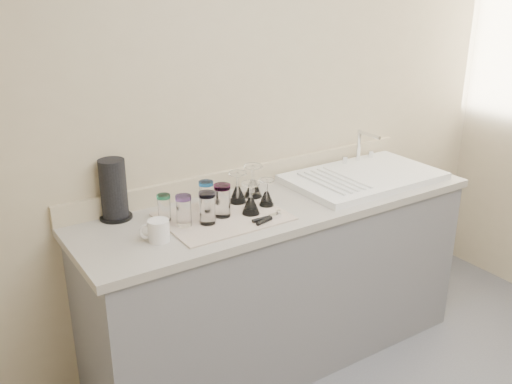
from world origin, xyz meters
TOP-DOWN VIEW (x-y plane):
  - counter_unit at (0.00, 1.20)m, footprint 2.06×0.62m
  - sink_unit at (0.55, 1.20)m, footprint 0.82×0.50m
  - dish_towel at (-0.34, 1.18)m, footprint 0.55×0.42m
  - tumbler_teal at (-0.58, 1.28)m, footprint 0.06×0.06m
  - tumbler_purple at (-0.36, 1.29)m, footprint 0.07×0.07m
  - tumbler_magenta at (-0.53, 1.18)m, footprint 0.07×0.07m
  - tumbler_blue at (-0.44, 1.14)m, footprint 0.07×0.07m
  - tumbler_lavender at (-0.34, 1.18)m, footprint 0.08×0.08m
  - goblet_back_left at (-0.19, 1.28)m, footprint 0.09×0.09m
  - goblet_back_right at (-0.09, 1.31)m, footprint 0.09×0.09m
  - goblet_front_left at (-0.22, 1.13)m, footprint 0.09×0.09m
  - goblet_front_right at (-0.10, 1.18)m, footprint 0.07×0.07m
  - can_opener at (-0.20, 1.02)m, footprint 0.15×0.06m
  - white_mug at (-0.69, 1.11)m, footprint 0.14×0.12m
  - paper_towel_roll at (-0.75, 1.44)m, footprint 0.15×0.15m

SIDE VIEW (x-z plane):
  - counter_unit at x=0.00m, z-range 0.00..0.90m
  - dish_towel at x=-0.34m, z-range 0.90..0.91m
  - can_opener at x=-0.20m, z-range 0.91..0.93m
  - sink_unit at x=0.55m, z-range 0.81..1.03m
  - white_mug at x=-0.69m, z-range 0.90..0.99m
  - goblet_front_right at x=-0.10m, z-range 0.89..1.02m
  - goblet_front_left at x=-0.22m, z-range 0.88..1.04m
  - goblet_back_left at x=-0.19m, z-range 0.88..1.04m
  - goblet_back_right at x=-0.09m, z-range 0.88..1.04m
  - tumbler_teal at x=-0.58m, z-range 0.91..1.03m
  - tumbler_purple at x=-0.36m, z-range 0.91..1.05m
  - tumbler_magenta at x=-0.53m, z-range 0.91..1.05m
  - tumbler_blue at x=-0.44m, z-range 0.91..1.06m
  - tumbler_lavender at x=-0.34m, z-range 0.91..1.06m
  - paper_towel_roll at x=-0.75m, z-range 0.90..1.18m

